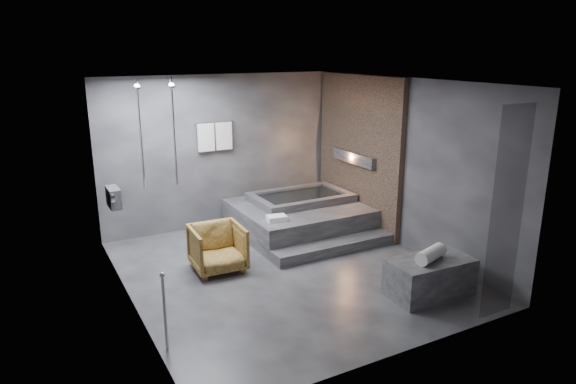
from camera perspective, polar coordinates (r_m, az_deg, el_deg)
room at (r=7.68m, az=1.48°, el=4.34°), size 5.00×5.04×2.82m
tub_deck at (r=9.39m, az=1.20°, el=-2.88°), size 2.20×2.00×0.50m
tub_step at (r=8.51m, az=5.16°, el=-6.12°), size 2.20×0.36×0.18m
concrete_bench at (r=7.30m, az=15.46°, el=-9.07°), size 1.16×0.68×0.51m
driftwood_chair at (r=7.81m, az=-7.82°, el=-6.20°), size 0.79×0.81×0.70m
rolled_towel at (r=7.11m, az=15.58°, el=-6.69°), size 0.55×0.34×0.19m
deck_towel at (r=8.46m, az=-1.27°, el=-2.92°), size 0.35×0.28×0.08m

